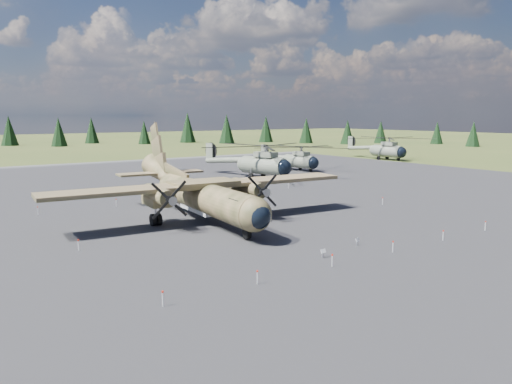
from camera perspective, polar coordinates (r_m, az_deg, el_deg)
ground at (r=45.97m, az=0.64°, el=-3.59°), size 500.00×500.00×0.00m
apron at (r=54.24m, az=-5.53°, el=-1.72°), size 120.00×120.00×0.04m
transport_plane at (r=47.49m, az=-6.53°, el=0.14°), size 29.17×26.42×9.60m
helicopter_near at (r=78.23m, az=0.80°, el=4.28°), size 25.04×26.30×5.26m
helicopter_mid at (r=89.55m, az=4.99°, el=4.40°), size 18.31×20.81×4.36m
helicopter_far at (r=115.30m, az=14.79°, el=5.34°), size 20.09×23.45×5.01m
info_placard_left at (r=35.23m, az=7.67°, el=-6.81°), size 0.40×0.17×0.62m
info_placard_right at (r=38.73m, az=11.49°, el=-5.48°), size 0.43×0.28×0.63m
barrier_fence at (r=45.54m, az=0.23°, el=-3.05°), size 33.12×29.62×0.85m
treeline at (r=45.84m, az=1.94°, el=2.30°), size 298.53×296.45×10.99m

